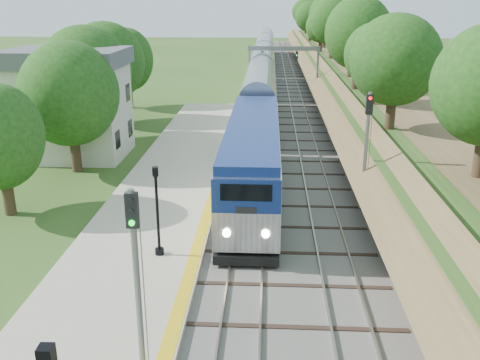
# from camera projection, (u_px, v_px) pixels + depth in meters

# --- Properties ---
(trackbed) EXTENTS (9.50, 170.00, 0.28)m
(trackbed) POSITION_uv_depth(u_px,v_px,m) (278.00, 92.00, 68.60)
(trackbed) COLOR #4C4944
(trackbed) RESTS_ON ground
(platform) EXTENTS (6.40, 68.00, 0.38)m
(platform) POSITION_uv_depth(u_px,v_px,m) (148.00, 231.00, 27.35)
(platform) COLOR #AAA189
(platform) RESTS_ON ground
(yellow_stripe) EXTENTS (0.55, 68.00, 0.01)m
(yellow_stripe) POSITION_uv_depth(u_px,v_px,m) (203.00, 229.00, 27.14)
(yellow_stripe) COLOR gold
(yellow_stripe) RESTS_ON platform
(embankment) EXTENTS (10.64, 170.00, 11.70)m
(embankment) POSITION_uv_depth(u_px,v_px,m) (344.00, 78.00, 67.55)
(embankment) COLOR brown
(embankment) RESTS_ON ground
(station_building) EXTENTS (8.60, 6.60, 8.00)m
(station_building) POSITION_uv_depth(u_px,v_px,m) (69.00, 103.00, 39.78)
(station_building) COLOR beige
(station_building) RESTS_ON ground
(signal_gantry) EXTENTS (8.40, 0.38, 6.20)m
(signal_gantry) POSITION_uv_depth(u_px,v_px,m) (283.00, 58.00, 62.30)
(signal_gantry) COLOR slate
(signal_gantry) RESTS_ON ground
(trees_behind_platform) EXTENTS (7.82, 53.32, 7.21)m
(trees_behind_platform) POSITION_uv_depth(u_px,v_px,m) (59.00, 126.00, 30.67)
(trees_behind_platform) COLOR #332316
(trees_behind_platform) RESTS_ON ground
(train) EXTENTS (3.02, 100.50, 4.44)m
(train) POSITION_uv_depth(u_px,v_px,m) (263.00, 73.00, 69.49)
(train) COLOR black
(train) RESTS_ON trackbed
(lamppost_far) EXTENTS (0.41, 0.41, 4.17)m
(lamppost_far) POSITION_uv_depth(u_px,v_px,m) (158.00, 216.00, 23.86)
(lamppost_far) COLOR black
(lamppost_far) RESTS_ON platform
(signal_platform) EXTENTS (0.36, 0.28, 6.09)m
(signal_platform) POSITION_uv_depth(u_px,v_px,m) (136.00, 265.00, 15.58)
(signal_platform) COLOR slate
(signal_platform) RESTS_ON platform
(signal_farside) EXTENTS (0.37, 0.29, 6.69)m
(signal_farside) POSITION_uv_depth(u_px,v_px,m) (367.00, 140.00, 28.87)
(signal_farside) COLOR slate
(signal_farside) RESTS_ON ground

